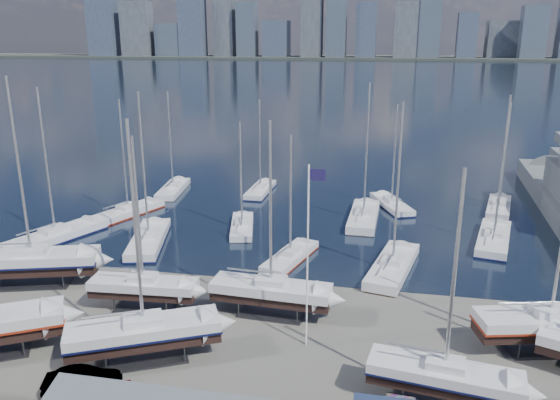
# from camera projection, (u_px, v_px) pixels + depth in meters

# --- Properties ---
(ground) EXTENTS (1400.00, 1400.00, 0.00)m
(ground) POSITION_uv_depth(u_px,v_px,m) (236.00, 338.00, 40.10)
(ground) COLOR #605E59
(ground) RESTS_ON ground
(water) EXTENTS (1400.00, 600.00, 0.40)m
(water) POSITION_uv_depth(u_px,v_px,m) (372.00, 75.00, 331.85)
(water) COLOR #172135
(water) RESTS_ON ground
(far_shore) EXTENTS (1400.00, 80.00, 2.20)m
(far_shore) POSITION_uv_depth(u_px,v_px,m) (380.00, 58.00, 576.15)
(far_shore) COLOR #2D332D
(far_shore) RESTS_ON ground
(skyline) EXTENTS (639.14, 43.80, 107.69)m
(skyline) POSITION_uv_depth(u_px,v_px,m) (374.00, 20.00, 560.89)
(skyline) COLOR #475166
(skyline) RESTS_ON far_shore
(sailboat_cradle_0) EXTENTS (11.85, 6.35, 18.27)m
(sailboat_cradle_0) POSITION_uv_depth(u_px,v_px,m) (32.00, 262.00, 48.19)
(sailboat_cradle_0) COLOR #2D2D33
(sailboat_cradle_0) RESTS_ON ground
(sailboat_cradle_2) EXTENTS (8.76, 2.94, 14.22)m
(sailboat_cradle_2) POSITION_uv_depth(u_px,v_px,m) (144.00, 287.00, 43.78)
(sailboat_cradle_2) COLOR #2D2D33
(sailboat_cradle_2) RESTS_ON ground
(sailboat_cradle_3) EXTENTS (10.45, 7.13, 16.52)m
(sailboat_cradle_3) POSITION_uv_depth(u_px,v_px,m) (144.00, 332.00, 36.78)
(sailboat_cradle_3) COLOR #2D2D33
(sailboat_cradle_3) RESTS_ON ground
(sailboat_cradle_4) EXTENTS (9.61, 3.22, 15.50)m
(sailboat_cradle_4) POSITION_uv_depth(u_px,v_px,m) (271.00, 291.00, 42.86)
(sailboat_cradle_4) COLOR #2D2D33
(sailboat_cradle_4) RESTS_ON ground
(sailboat_cradle_5) EXTENTS (9.27, 3.85, 14.64)m
(sailboat_cradle_5) POSITION_uv_depth(u_px,v_px,m) (444.00, 376.00, 32.14)
(sailboat_cradle_5) COLOR #2D2D33
(sailboat_cradle_5) RESTS_ON ground
(sailboat_cradle_6) EXTENTS (10.62, 5.19, 16.50)m
(sailboat_cradle_6) POSITION_uv_depth(u_px,v_px,m) (550.00, 323.00, 37.96)
(sailboat_cradle_6) COLOR #2D2D33
(sailboat_cradle_6) RESTS_ON ground
(sailboat_moored_0) EXTENTS (7.41, 11.88, 17.23)m
(sailboat_moored_0) POSITION_uv_depth(u_px,v_px,m) (56.00, 238.00, 59.24)
(sailboat_moored_0) COLOR black
(sailboat_moored_0) RESTS_ON water
(sailboat_moored_1) EXTENTS (6.29, 10.34, 14.97)m
(sailboat_moored_1) POSITION_uv_depth(u_px,v_px,m) (128.00, 213.00, 67.74)
(sailboat_moored_1) COLOR black
(sailboat_moored_1) RESTS_ON water
(sailboat_moored_2) EXTENTS (3.98, 10.12, 14.87)m
(sailboat_moored_2) POSITION_uv_depth(u_px,v_px,m) (173.00, 190.00, 77.85)
(sailboat_moored_2) COLOR black
(sailboat_moored_2) RESTS_ON water
(sailboat_moored_3) EXTENTS (5.85, 11.72, 16.87)m
(sailboat_moored_3) POSITION_uv_depth(u_px,v_px,m) (149.00, 241.00, 58.24)
(sailboat_moored_3) COLOR black
(sailboat_moored_3) RESTS_ON water
(sailboat_moored_4) EXTENTS (4.28, 8.96, 13.05)m
(sailboat_moored_4) POSITION_uv_depth(u_px,v_px,m) (242.00, 227.00, 62.50)
(sailboat_moored_4) COLOR black
(sailboat_moored_4) RESTS_ON water
(sailboat_moored_5) EXTENTS (2.79, 9.30, 13.82)m
(sailboat_moored_5) POSITION_uv_depth(u_px,v_px,m) (260.00, 191.00, 77.48)
(sailboat_moored_5) COLOR black
(sailboat_moored_5) RESTS_ON water
(sailboat_moored_6) EXTENTS (4.71, 9.15, 13.18)m
(sailboat_moored_6) POSITION_uv_depth(u_px,v_px,m) (290.00, 258.00, 53.85)
(sailboat_moored_6) COLOR black
(sailboat_moored_6) RESTS_ON water
(sailboat_moored_7) EXTENTS (3.55, 11.46, 17.15)m
(sailboat_moored_7) POSITION_uv_depth(u_px,v_px,m) (364.00, 218.00, 65.67)
(sailboat_moored_7) COLOR black
(sailboat_moored_7) RESTS_ON water
(sailboat_moored_8) EXTENTS (5.95, 9.63, 13.95)m
(sailboat_moored_8) POSITION_uv_depth(u_px,v_px,m) (391.00, 205.00, 70.82)
(sailboat_moored_8) COLOR black
(sailboat_moored_8) RESTS_ON water
(sailboat_moored_9) EXTENTS (5.36, 11.42, 16.64)m
(sailboat_moored_9) POSITION_uv_depth(u_px,v_px,m) (393.00, 268.00, 51.43)
(sailboat_moored_9) COLOR black
(sailboat_moored_9) RESTS_ON water
(sailboat_moored_10) EXTENTS (5.48, 11.45, 16.50)m
(sailboat_moored_10) POSITION_uv_depth(u_px,v_px,m) (493.00, 241.00, 58.49)
(sailboat_moored_10) COLOR black
(sailboat_moored_10) RESTS_ON water
(sailboat_moored_11) EXTENTS (4.71, 9.96, 14.36)m
(sailboat_moored_11) POSITION_uv_depth(u_px,v_px,m) (499.00, 208.00, 69.69)
(sailboat_moored_11) COLOR black
(sailboat_moored_11) RESTS_ON water
(car_b) EXTENTS (4.88, 3.03, 1.52)m
(car_b) POSITION_uv_depth(u_px,v_px,m) (82.00, 381.00, 33.75)
(car_b) COLOR gray
(car_b) RESTS_ON ground
(flagpole) EXTENTS (1.16, 0.12, 13.26)m
(flagpole) POSITION_uv_depth(u_px,v_px,m) (309.00, 244.00, 36.99)
(flagpole) COLOR white
(flagpole) RESTS_ON ground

